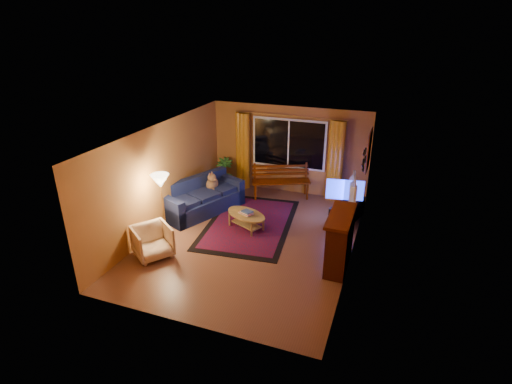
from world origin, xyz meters
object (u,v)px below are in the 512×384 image
(armchair, at_px, (152,240))
(tv_console, at_px, (347,212))
(floor_lamp, at_px, (163,208))
(coffee_table, at_px, (246,221))
(sofa, at_px, (203,196))
(bench, at_px, (281,189))

(armchair, height_order, tv_console, armchair)
(armchair, distance_m, floor_lamp, 0.81)
(armchair, relative_size, coffee_table, 0.69)
(sofa, xyz_separation_m, floor_lamp, (-0.13, -1.61, 0.37))
(bench, xyz_separation_m, sofa, (-1.64, -1.59, 0.20))
(sofa, bearing_deg, coffee_table, 5.22)
(sofa, height_order, armchair, sofa)
(tv_console, bearing_deg, floor_lamp, -130.09)
(floor_lamp, xyz_separation_m, coffee_table, (1.54, 1.13, -0.60))
(sofa, relative_size, tv_console, 1.79)
(floor_lamp, xyz_separation_m, tv_console, (3.75, 2.37, -0.55))
(armchair, distance_m, coffee_table, 2.30)
(bench, relative_size, floor_lamp, 1.00)
(sofa, bearing_deg, tv_console, 35.76)
(bench, bearing_deg, sofa, -159.04)
(sofa, distance_m, armchair, 2.29)
(sofa, height_order, tv_console, sofa)
(floor_lamp, height_order, tv_console, floor_lamp)
(coffee_table, distance_m, tv_console, 2.53)
(bench, height_order, coffee_table, bench)
(bench, distance_m, sofa, 2.29)
(coffee_table, height_order, tv_console, tv_console)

